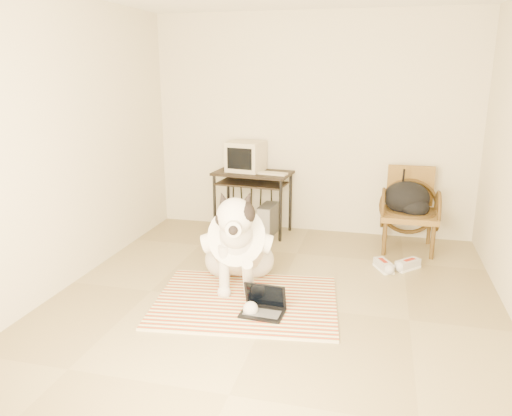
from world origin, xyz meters
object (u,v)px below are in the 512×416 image
at_px(laptop, 263,306).
at_px(rattan_chair, 409,209).
at_px(crt_monitor, 246,156).
at_px(dog, 238,245).
at_px(pc_tower, 268,220).
at_px(backpack, 408,199).
at_px(computer_desk, 253,181).

distance_m(laptop, rattan_chair, 2.41).
bearing_deg(rattan_chair, crt_monitor, 174.96).
bearing_deg(crt_monitor, dog, -77.38).
height_order(dog, pc_tower, dog).
bearing_deg(rattan_chair, backpack, -107.17).
bearing_deg(laptop, rattan_chair, 58.37).
distance_m(computer_desk, backpack, 1.88).
height_order(pc_tower, rattan_chair, rattan_chair).
bearing_deg(pc_tower, crt_monitor, 164.85).
bearing_deg(backpack, pc_tower, 173.76).
bearing_deg(computer_desk, laptop, -73.25).
relative_size(dog, crt_monitor, 2.95).
distance_m(dog, computer_desk, 1.65).
bearing_deg(dog, backpack, 41.40).
bearing_deg(crt_monitor, pc_tower, -15.15).
xyz_separation_m(laptop, pc_tower, (-0.44, 2.12, 0.11)).
bearing_deg(computer_desk, crt_monitor, 149.30).
relative_size(dog, laptop, 3.68).
distance_m(computer_desk, rattan_chair, 1.91).
bearing_deg(backpack, computer_desk, 173.75).
xyz_separation_m(laptop, rattan_chair, (1.25, 2.03, 0.39)).
bearing_deg(backpack, laptop, -122.22).
relative_size(crt_monitor, pc_tower, 1.10).
relative_size(pc_tower, rattan_chair, 0.45).
distance_m(laptop, backpack, 2.35).
relative_size(laptop, rattan_chair, 0.40).
distance_m(dog, pc_tower, 1.60).
distance_m(dog, laptop, 0.73).
height_order(computer_desk, backpack, backpack).
height_order(computer_desk, rattan_chair, rattan_chair).
bearing_deg(dog, computer_desk, 99.56).
relative_size(computer_desk, crt_monitor, 2.14).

